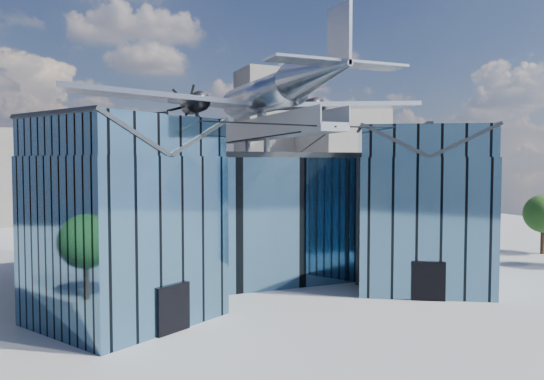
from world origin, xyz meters
name	(u,v)px	position (x,y,z in m)	size (l,w,h in m)	color
ground_plane	(283,297)	(0.00, 0.00, 0.00)	(120.00, 120.00, 0.00)	gray
museum	(253,209)	(0.00, 5.82, 5.54)	(32.88, 24.50, 17.60)	teal
bg_towers	(160,157)	(1.45, 50.49, 10.01)	(77.00, 24.50, 26.00)	slate
tree_side_e	(543,214)	(30.90, 5.66, 4.02)	(4.94, 4.94, 5.94)	#342014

